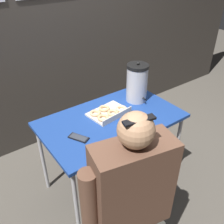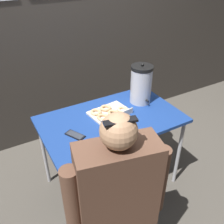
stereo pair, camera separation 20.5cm
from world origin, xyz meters
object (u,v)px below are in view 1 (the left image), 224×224
at_px(donut_box, 108,112).
at_px(person_seated, 131,204).
at_px(coffee_urn, 137,83).
at_px(cell_phone, 79,138).

bearing_deg(donut_box, person_seated, -122.40).
xyz_separation_m(coffee_urn, cell_phone, (-0.72, -0.19, -0.17)).
height_order(coffee_urn, person_seated, person_seated).
distance_m(donut_box, coffee_urn, 0.39).
bearing_deg(person_seated, cell_phone, -75.21).
height_order(donut_box, coffee_urn, coffee_urn).
relative_size(donut_box, cell_phone, 2.15).
bearing_deg(cell_phone, coffee_urn, -13.39).
bearing_deg(cell_phone, donut_box, -7.65).
height_order(donut_box, person_seated, person_seated).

